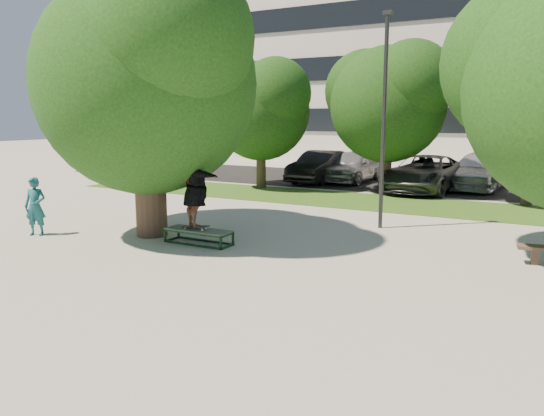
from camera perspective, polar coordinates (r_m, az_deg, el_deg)
The scene contains 16 objects.
ground at distance 11.81m, azimuth -0.50°, elevation -6.07°, with size 120.00×120.00×0.00m, color #A59E97.
grass_strip at distance 20.20m, azimuth 15.36°, elevation 0.27°, with size 30.00×4.00×0.02m, color #2A4F16.
asphalt_strip at distance 26.69m, azimuth 16.57°, elevation 2.46°, with size 40.00×8.00×0.01m, color black.
tree_left at distance 14.82m, azimuth -13.43°, elevation 14.15°, with size 6.96×5.95×7.12m.
bg_tree_left at distance 24.24m, azimuth -1.26°, elevation 10.99°, with size 5.28×4.51×5.77m.
bg_tree_mid at distance 22.98m, azimuth 12.24°, elevation 11.55°, with size 5.76×4.92×6.24m.
bg_tree_right at distance 21.51m, azimuth 26.17°, elevation 9.51°, with size 5.04×4.31×5.43m.
lamppost at distance 15.59m, azimuth 11.94°, elevation 9.30°, with size 0.25×0.15×6.11m.
office_building at distance 42.83m, azimuth 19.19°, elevation 15.68°, with size 30.00×14.12×16.00m.
grind_box at distance 13.77m, azimuth -7.91°, elevation -3.05°, with size 1.80×0.60×0.38m.
skater_rig at distance 13.62m, azimuth -8.31°, elevation 1.67°, with size 2.23×1.27×1.83m.
bystander at distance 15.88m, azimuth -24.11°, elevation 0.15°, with size 0.59×0.39×1.61m, color #175258.
car_silver_a at distance 26.92m, azimuth 8.70°, elevation 4.51°, with size 1.89×4.70×1.60m, color #A1A1A5.
car_dark at distance 26.53m, azimuth 5.23°, elevation 4.46°, with size 1.64×4.71×1.55m, color black.
car_grey at distance 24.11m, azimuth 16.10°, elevation 3.59°, with size 2.60×5.64×1.57m, color #4F4F53.
car_silver_b at distance 25.95m, azimuth 21.44°, elevation 3.72°, with size 2.20×5.41×1.57m, color #BABBC0.
Camera 1 is at (5.57, -9.91, 3.23)m, focal length 35.00 mm.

